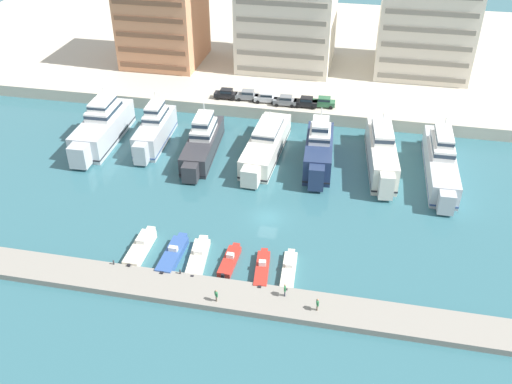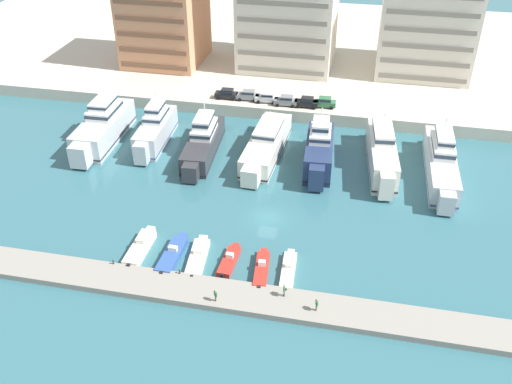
# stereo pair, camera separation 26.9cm
# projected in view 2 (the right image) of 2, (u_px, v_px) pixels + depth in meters

# --- Properties ---
(ground_plane) EXTENTS (400.00, 400.00, 0.00)m
(ground_plane) POSITION_uv_depth(u_px,v_px,m) (268.00, 218.00, 76.21)
(ground_plane) COLOR #336670
(quay_promenade) EXTENTS (180.00, 70.00, 2.14)m
(quay_promenade) POSITION_uv_depth(u_px,v_px,m) (321.00, 50.00, 127.56)
(quay_promenade) COLOR beige
(quay_promenade) RESTS_ON ground
(pier_dock) EXTENTS (120.00, 4.60, 0.77)m
(pier_dock) POSITION_uv_depth(u_px,v_px,m) (240.00, 298.00, 63.01)
(pier_dock) COLOR gray
(pier_dock) RESTS_ON ground
(yacht_silver_far_left) EXTENTS (5.54, 19.11, 8.51)m
(yacht_silver_far_left) POSITION_uv_depth(u_px,v_px,m) (103.00, 127.00, 92.84)
(yacht_silver_far_left) COLOR silver
(yacht_silver_far_left) RESTS_ON ground
(yacht_silver_left) EXTENTS (4.38, 15.75, 8.21)m
(yacht_silver_left) POSITION_uv_depth(u_px,v_px,m) (155.00, 130.00, 92.32)
(yacht_silver_left) COLOR silver
(yacht_silver_left) RESTS_ON ground
(yacht_charcoal_mid_left) EXTENTS (5.10, 18.17, 7.78)m
(yacht_charcoal_mid_left) POSITION_uv_depth(u_px,v_px,m) (203.00, 142.00, 89.42)
(yacht_charcoal_mid_left) COLOR #333338
(yacht_charcoal_mid_left) RESTS_ON ground
(yacht_ivory_center_left) EXTENTS (5.34, 20.47, 6.30)m
(yacht_ivory_center_left) POSITION_uv_depth(u_px,v_px,m) (266.00, 145.00, 89.23)
(yacht_ivory_center_left) COLOR silver
(yacht_ivory_center_left) RESTS_ON ground
(yacht_navy_center) EXTENTS (4.89, 15.88, 8.72)m
(yacht_navy_center) POSITION_uv_depth(u_px,v_px,m) (319.00, 150.00, 86.22)
(yacht_navy_center) COLOR navy
(yacht_navy_center) RESTS_ON ground
(yacht_ivory_center_right) EXTENTS (5.37, 20.09, 7.68)m
(yacht_ivory_center_right) POSITION_uv_depth(u_px,v_px,m) (382.00, 152.00, 86.07)
(yacht_ivory_center_right) COLOR silver
(yacht_ivory_center_right) RESTS_ON ground
(yacht_silver_mid_right) EXTENTS (4.23, 21.51, 8.19)m
(yacht_silver_mid_right) POSITION_uv_depth(u_px,v_px,m) (441.00, 161.00, 83.96)
(yacht_silver_mid_right) COLOR silver
(yacht_silver_mid_right) RESTS_ON ground
(motorboat_cream_far_left) EXTENTS (1.92, 7.80, 1.64)m
(motorboat_cream_far_left) POSITION_uv_depth(u_px,v_px,m) (140.00, 248.00, 70.06)
(motorboat_cream_far_left) COLOR beige
(motorboat_cream_far_left) RESTS_ON ground
(motorboat_blue_left) EXTENTS (2.07, 7.89, 1.50)m
(motorboat_blue_left) POSITION_uv_depth(u_px,v_px,m) (173.00, 255.00, 69.03)
(motorboat_blue_left) COLOR #33569E
(motorboat_blue_left) RESTS_ON ground
(motorboat_cream_mid_left) EXTENTS (2.68, 8.00, 1.25)m
(motorboat_cream_mid_left) POSITION_uv_depth(u_px,v_px,m) (198.00, 257.00, 68.79)
(motorboat_cream_mid_left) COLOR beige
(motorboat_cream_mid_left) RESTS_ON ground
(motorboat_red_center_left) EXTENTS (1.77, 6.28, 1.26)m
(motorboat_red_center_left) POSITION_uv_depth(u_px,v_px,m) (229.00, 260.00, 68.28)
(motorboat_red_center_left) COLOR red
(motorboat_red_center_left) RESTS_ON ground
(motorboat_red_center) EXTENTS (2.17, 7.07, 1.48)m
(motorboat_red_center) POSITION_uv_depth(u_px,v_px,m) (262.00, 269.00, 66.82)
(motorboat_red_center) COLOR red
(motorboat_red_center) RESTS_ON ground
(motorboat_cream_center_right) EXTENTS (1.95, 7.52, 1.21)m
(motorboat_cream_center_right) POSITION_uv_depth(u_px,v_px,m) (288.00, 271.00, 66.73)
(motorboat_cream_center_right) COLOR beige
(motorboat_cream_center_right) RESTS_ON ground
(car_black_far_left) EXTENTS (4.16, 2.04, 1.80)m
(car_black_far_left) POSITION_uv_depth(u_px,v_px,m) (227.00, 93.00, 102.51)
(car_black_far_left) COLOR black
(car_black_far_left) RESTS_ON quay_promenade
(car_grey_left) EXTENTS (4.20, 2.13, 1.80)m
(car_grey_left) POSITION_uv_depth(u_px,v_px,m) (248.00, 95.00, 102.00)
(car_grey_left) COLOR slate
(car_grey_left) RESTS_ON quay_promenade
(car_silver_mid_left) EXTENTS (4.20, 2.12, 1.80)m
(car_silver_mid_left) POSITION_uv_depth(u_px,v_px,m) (267.00, 97.00, 101.14)
(car_silver_mid_left) COLOR #B7BCC1
(car_silver_mid_left) RESTS_ON quay_promenade
(car_grey_center_left) EXTENTS (4.17, 2.06, 1.80)m
(car_grey_center_left) POSITION_uv_depth(u_px,v_px,m) (286.00, 100.00, 100.04)
(car_grey_center_left) COLOR slate
(car_grey_center_left) RESTS_ON quay_promenade
(car_black_center) EXTENTS (4.10, 1.92, 1.80)m
(car_black_center) POSITION_uv_depth(u_px,v_px,m) (307.00, 102.00, 99.52)
(car_black_center) COLOR black
(car_black_center) RESTS_ON quay_promenade
(car_green_center_right) EXTENTS (4.19, 2.11, 1.80)m
(car_green_center_right) POSITION_uv_depth(u_px,v_px,m) (324.00, 102.00, 99.48)
(car_green_center_right) COLOR #2D6642
(car_green_center_right) RESTS_ON quay_promenade
(apartment_block_far_left) EXTENTS (15.24, 15.83, 20.87)m
(apartment_block_far_left) POSITION_uv_depth(u_px,v_px,m) (164.00, 14.00, 113.93)
(apartment_block_far_left) COLOR tan
(apartment_block_far_left) RESTS_ON quay_promenade
(apartment_block_mid_left) EXTENTS (17.92, 16.88, 20.53)m
(apartment_block_mid_left) POSITION_uv_depth(u_px,v_px,m) (427.00, 24.00, 109.49)
(apartment_block_mid_left) COLOR silver
(apartment_block_mid_left) RESTS_ON quay_promenade
(pedestrian_near_edge) EXTENTS (0.34, 0.60, 1.61)m
(pedestrian_near_edge) POSITION_uv_depth(u_px,v_px,m) (317.00, 304.00, 60.38)
(pedestrian_near_edge) COLOR #7A6B56
(pedestrian_near_edge) RESTS_ON pier_dock
(pedestrian_mid_deck) EXTENTS (0.43, 0.48, 1.55)m
(pedestrian_mid_deck) POSITION_uv_depth(u_px,v_px,m) (216.00, 294.00, 61.59)
(pedestrian_mid_deck) COLOR #7A6B56
(pedestrian_mid_deck) RESTS_ON pier_dock
(pedestrian_far_side) EXTENTS (0.29, 0.65, 1.68)m
(pedestrian_far_side) POSITION_uv_depth(u_px,v_px,m) (284.00, 289.00, 62.18)
(pedestrian_far_side) COLOR #282D3D
(pedestrian_far_side) RESTS_ON pier_dock
(bollard_west) EXTENTS (0.20, 0.20, 0.61)m
(bollard_west) POSITION_uv_depth(u_px,v_px,m) (113.00, 262.00, 67.01)
(bollard_west) COLOR #2D2D33
(bollard_west) RESTS_ON pier_dock
(bollard_west_mid) EXTENTS (0.20, 0.20, 0.61)m
(bollard_west_mid) POSITION_uv_depth(u_px,v_px,m) (180.00, 271.00, 65.61)
(bollard_west_mid) COLOR #2D2D33
(bollard_west_mid) RESTS_ON pier_dock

